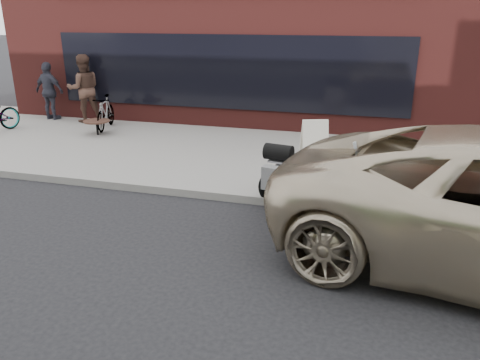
{
  "coord_description": "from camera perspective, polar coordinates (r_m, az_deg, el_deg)",
  "views": [
    {
      "loc": [
        1.99,
        -3.51,
        3.24
      ],
      "look_at": [
        0.18,
        2.91,
        0.85
      ],
      "focal_mm": 35.0,
      "sensor_mm": 36.0,
      "label": 1
    }
  ],
  "objects": [
    {
      "name": "sandwich_sign",
      "position": [
        10.46,
        9.06,
        4.86
      ],
      "size": [
        0.7,
        0.68,
        0.9
      ],
      "rotation": [
        0.0,
        0.0,
        0.34
      ],
      "color": "white",
      "rests_on": "near_sidewalk"
    },
    {
      "name": "cafe_patron_left",
      "position": [
        14.76,
        -18.48,
        10.52
      ],
      "size": [
        1.21,
        1.18,
        1.97
      ],
      "primitive_type": "imported",
      "rotation": [
        0.0,
        0.0,
        3.8
      ],
      "color": "brown",
      "rests_on": "near_sidewalk"
    },
    {
      "name": "cafe_table",
      "position": [
        13.1,
        -17.09,
        6.82
      ],
      "size": [
        0.69,
        0.69,
        0.39
      ],
      "color": "black",
      "rests_on": "near_sidewalk"
    },
    {
      "name": "near_sidewalk",
      "position": [
        11.15,
        4.78,
        3.16
      ],
      "size": [
        44.0,
        6.0,
        0.15
      ],
      "primitive_type": "cube",
      "color": "gray",
      "rests_on": "ground"
    },
    {
      "name": "motorcycle",
      "position": [
        7.91,
        8.46,
        -0.04
      ],
      "size": [
        2.16,
        0.76,
        1.37
      ],
      "rotation": [
        0.0,
        0.0,
        -0.18
      ],
      "color": "black",
      "rests_on": "ground"
    },
    {
      "name": "bicycle_rear",
      "position": [
        13.71,
        -16.08,
        7.92
      ],
      "size": [
        0.82,
        1.61,
        0.93
      ],
      "primitive_type": "imported",
      "rotation": [
        0.0,
        0.0,
        0.26
      ],
      "color": "gray",
      "rests_on": "near_sidewalk"
    },
    {
      "name": "storefront",
      "position": [
        17.96,
        2.96,
        16.53
      ],
      "size": [
        14.0,
        10.07,
        4.5
      ],
      "color": "#59201C",
      "rests_on": "ground"
    },
    {
      "name": "cafe_patron_right",
      "position": [
        15.47,
        -22.2,
        10.0
      ],
      "size": [
        1.06,
        0.56,
        1.72
      ],
      "primitive_type": "imported",
      "rotation": [
        0.0,
        0.0,
        3.0
      ],
      "color": "#343642",
      "rests_on": "near_sidewalk"
    },
    {
      "name": "ground",
      "position": [
        5.17,
        -11.42,
        -19.54
      ],
      "size": [
        120.0,
        120.0,
        0.0
      ],
      "primitive_type": "plane",
      "color": "black",
      "rests_on": "ground"
    }
  ]
}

